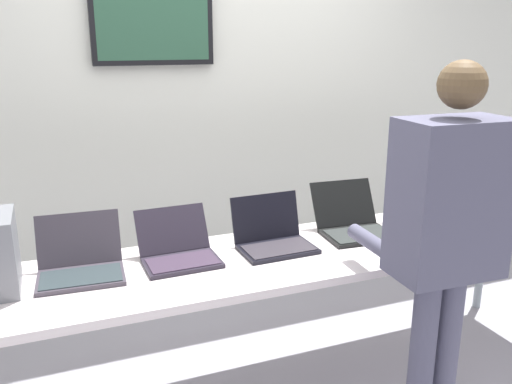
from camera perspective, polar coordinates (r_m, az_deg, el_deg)
ground at (r=3.04m, az=3.13°, el=-19.52°), size 8.00×8.00×0.04m
back_wall at (r=3.56m, az=-4.31°, el=8.20°), size 8.00×0.11×2.50m
workbench at (r=2.69m, az=3.35°, el=-7.30°), size 3.27×0.70×0.73m
laptop_station_0 at (r=2.53m, az=-18.25°, el=-7.14°), size 0.39×0.35×0.25m
laptop_station_1 at (r=2.59m, az=-8.29°, el=-6.11°), size 0.36×0.36×0.22m
laptop_station_2 at (r=2.71m, az=1.83°, el=-4.77°), size 0.38×0.32×0.25m
laptop_station_3 at (r=2.96m, az=10.28°, el=-3.21°), size 0.39×0.41×0.25m
laptop_station_4 at (r=3.21m, az=17.74°, el=-2.21°), size 0.37×0.38×0.24m
laptop_station_5 at (r=3.50m, az=23.48°, el=-1.26°), size 0.33×0.37×0.26m
person at (r=2.30m, az=19.60°, el=-3.48°), size 0.45×0.60×1.67m
paper_sheet at (r=2.95m, az=18.92°, el=-5.09°), size 0.26×0.33×0.00m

